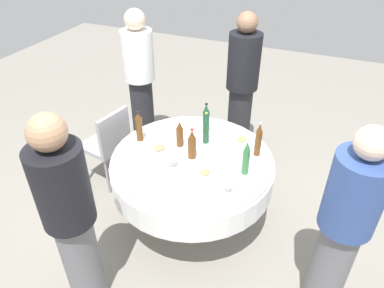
{
  "coord_description": "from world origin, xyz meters",
  "views": [
    {
      "loc": [
        -2.25,
        -0.95,
        2.57
      ],
      "look_at": [
        0.0,
        0.0,
        0.88
      ],
      "focal_mm": 33.4,
      "sensor_mm": 36.0,
      "label": 1
    }
  ],
  "objects_px": {
    "bottle_brown_inner": "(192,145)",
    "bottle_dark_green_south": "(206,119)",
    "bottle_brown_rear": "(139,127)",
    "plate_left": "(205,173)",
    "person_front": "(242,87)",
    "bottle_dark_green_west": "(206,129)",
    "plate_east": "(159,149)",
    "bottle_green_right": "(246,158)",
    "bottle_brown_front": "(180,134)",
    "bottle_brown_mid": "(258,140)",
    "wine_glass_south": "(172,158)",
    "chair_rear": "(109,141)",
    "person_right": "(70,217)",
    "dining_table": "(192,171)",
    "person_mid": "(140,81)",
    "plate_near": "(242,140)",
    "wine_glass_front": "(229,182)",
    "person_inner": "(343,227)"
  },
  "relations": [
    {
      "from": "bottle_dark_green_west",
      "to": "plate_east",
      "type": "relative_size",
      "value": 1.26
    },
    {
      "from": "plate_near",
      "to": "person_front",
      "type": "height_order",
      "value": "person_front"
    },
    {
      "from": "plate_east",
      "to": "person_mid",
      "type": "distance_m",
      "value": 1.18
    },
    {
      "from": "bottle_green_right",
      "to": "bottle_brown_front",
      "type": "distance_m",
      "value": 0.66
    },
    {
      "from": "wine_glass_south",
      "to": "person_front",
      "type": "height_order",
      "value": "person_front"
    },
    {
      "from": "dining_table",
      "to": "bottle_brown_mid",
      "type": "relative_size",
      "value": 4.38
    },
    {
      "from": "bottle_dark_green_south",
      "to": "person_right",
      "type": "xyz_separation_m",
      "value": [
        -1.45,
        0.39,
        -0.03
      ]
    },
    {
      "from": "bottle_green_right",
      "to": "wine_glass_front",
      "type": "relative_size",
      "value": 2.12
    },
    {
      "from": "bottle_dark_green_south",
      "to": "plate_left",
      "type": "xyz_separation_m",
      "value": [
        -0.58,
        -0.21,
        -0.13
      ]
    },
    {
      "from": "bottle_dark_green_west",
      "to": "person_inner",
      "type": "relative_size",
      "value": 0.19
    },
    {
      "from": "person_mid",
      "to": "chair_rear",
      "type": "bearing_deg",
      "value": -136.68
    },
    {
      "from": "plate_east",
      "to": "plate_left",
      "type": "distance_m",
      "value": 0.51
    },
    {
      "from": "plate_near",
      "to": "bottle_dark_green_west",
      "type": "bearing_deg",
      "value": 115.27
    },
    {
      "from": "person_front",
      "to": "bottle_dark_green_west",
      "type": "bearing_deg",
      "value": -89.41
    },
    {
      "from": "bottle_green_right",
      "to": "person_front",
      "type": "relative_size",
      "value": 0.19
    },
    {
      "from": "bottle_brown_mid",
      "to": "wine_glass_south",
      "type": "distance_m",
      "value": 0.74
    },
    {
      "from": "bottle_green_right",
      "to": "bottle_dark_green_south",
      "type": "xyz_separation_m",
      "value": [
        0.43,
        0.5,
        0.0
      ]
    },
    {
      "from": "bottle_dark_green_west",
      "to": "wine_glass_south",
      "type": "distance_m",
      "value": 0.47
    },
    {
      "from": "bottle_brown_rear",
      "to": "chair_rear",
      "type": "relative_size",
      "value": 0.34
    },
    {
      "from": "bottle_brown_rear",
      "to": "bottle_dark_green_south",
      "type": "bearing_deg",
      "value": -56.08
    },
    {
      "from": "wine_glass_front",
      "to": "person_inner",
      "type": "xyz_separation_m",
      "value": [
        -0.12,
        -0.81,
        -0.01
      ]
    },
    {
      "from": "bottle_brown_rear",
      "to": "plate_east",
      "type": "height_order",
      "value": "bottle_brown_rear"
    },
    {
      "from": "bottle_dark_green_south",
      "to": "person_front",
      "type": "xyz_separation_m",
      "value": [
        0.79,
        -0.11,
        -0.01
      ]
    },
    {
      "from": "bottle_brown_mid",
      "to": "plate_near",
      "type": "height_order",
      "value": "bottle_brown_mid"
    },
    {
      "from": "bottle_brown_inner",
      "to": "bottle_brown_rear",
      "type": "distance_m",
      "value": 0.54
    },
    {
      "from": "bottle_brown_rear",
      "to": "chair_rear",
      "type": "bearing_deg",
      "value": 74.17
    },
    {
      "from": "bottle_dark_green_west",
      "to": "person_right",
      "type": "bearing_deg",
      "value": 160.95
    },
    {
      "from": "bottle_brown_mid",
      "to": "wine_glass_south",
      "type": "xyz_separation_m",
      "value": [
        -0.45,
        0.59,
        -0.05
      ]
    },
    {
      "from": "bottle_dark_green_south",
      "to": "bottle_brown_rear",
      "type": "bearing_deg",
      "value": 123.92
    },
    {
      "from": "bottle_dark_green_south",
      "to": "person_right",
      "type": "bearing_deg",
      "value": 164.84
    },
    {
      "from": "bottle_brown_rear",
      "to": "wine_glass_south",
      "type": "xyz_separation_m",
      "value": [
        -0.26,
        -0.45,
        -0.04
      ]
    },
    {
      "from": "bottle_brown_rear",
      "to": "plate_left",
      "type": "relative_size",
      "value": 1.43
    },
    {
      "from": "bottle_brown_inner",
      "to": "bottle_dark_green_south",
      "type": "distance_m",
      "value": 0.41
    },
    {
      "from": "person_mid",
      "to": "plate_left",
      "type": "bearing_deg",
      "value": -90.23
    },
    {
      "from": "bottle_brown_inner",
      "to": "bottle_dark_green_west",
      "type": "xyz_separation_m",
      "value": [
        0.26,
        -0.03,
        0.01
      ]
    },
    {
      "from": "person_mid",
      "to": "person_front",
      "type": "distance_m",
      "value": 1.13
    },
    {
      "from": "bottle_brown_rear",
      "to": "plate_left",
      "type": "bearing_deg",
      "value": -108.13
    },
    {
      "from": "person_right",
      "to": "bottle_brown_front",
      "type": "bearing_deg",
      "value": -80.32
    },
    {
      "from": "bottle_green_right",
      "to": "bottle_brown_rear",
      "type": "relative_size",
      "value": 1.05
    },
    {
      "from": "dining_table",
      "to": "bottle_dark_green_west",
      "type": "height_order",
      "value": "bottle_dark_green_west"
    },
    {
      "from": "dining_table",
      "to": "bottle_dark_green_west",
      "type": "relative_size",
      "value": 4.58
    },
    {
      "from": "person_right",
      "to": "bottle_brown_rear",
      "type": "bearing_deg",
      "value": -61.95
    },
    {
      "from": "dining_table",
      "to": "plate_near",
      "type": "height_order",
      "value": "plate_near"
    },
    {
      "from": "bottle_dark_green_south",
      "to": "chair_rear",
      "type": "distance_m",
      "value": 1.06
    },
    {
      "from": "plate_near",
      "to": "person_right",
      "type": "height_order",
      "value": "person_right"
    },
    {
      "from": "dining_table",
      "to": "bottle_dark_green_south",
      "type": "relative_size",
      "value": 4.52
    },
    {
      "from": "person_right",
      "to": "dining_table",
      "type": "bearing_deg",
      "value": -90.0
    },
    {
      "from": "bottle_brown_front",
      "to": "person_right",
      "type": "xyz_separation_m",
      "value": [
        -1.17,
        0.25,
        -0.01
      ]
    },
    {
      "from": "plate_east",
      "to": "chair_rear",
      "type": "height_order",
      "value": "chair_rear"
    },
    {
      "from": "bottle_dark_green_south",
      "to": "bottle_brown_rear",
      "type": "distance_m",
      "value": 0.61
    }
  ]
}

